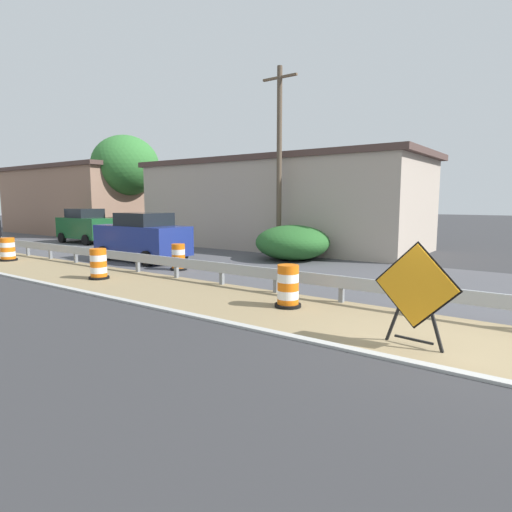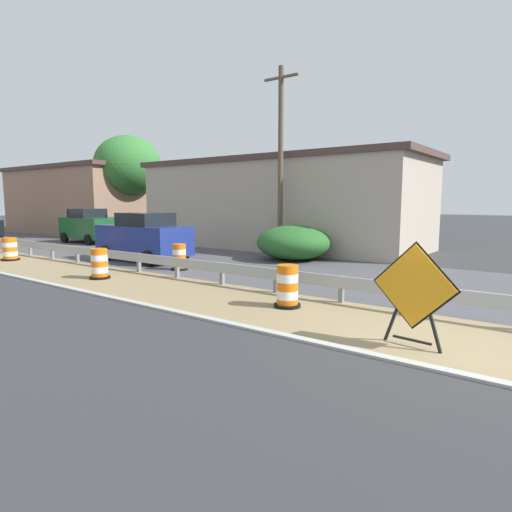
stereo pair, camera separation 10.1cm
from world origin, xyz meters
name	(u,v)px [view 1 (the left image)]	position (x,y,z in m)	size (l,w,h in m)	color
ground_plane	(442,345)	(0.00, 0.00, 0.00)	(160.00, 160.00, 0.00)	#333335
median_dirt_strip	(448,338)	(0.49, 0.00, 0.00)	(3.37, 120.00, 0.01)	#8E7A56
far_lane_asphalt	(491,291)	(5.94, 0.00, 0.00)	(7.54, 120.00, 0.00)	#4C4C51
curb_near_edge	(422,366)	(-1.30, 0.00, 0.00)	(0.20, 120.00, 0.11)	#ADADA8
guardrail_median	(471,299)	(1.93, -0.13, 0.52)	(0.18, 45.13, 0.71)	#999EA3
warning_sign_diamond	(416,290)	(-0.39, 0.41, 1.05)	(0.22, 1.59, 1.94)	black
traffic_barrel_nearest	(288,288)	(0.76, 3.82, 0.48)	(0.67, 0.67, 1.06)	orange
traffic_barrel_close	(178,258)	(3.21, 10.27, 0.45)	(0.63, 0.63, 1.00)	orange
traffic_barrel_mid	(99,265)	(0.30, 11.08, 0.46)	(0.68, 0.68, 1.03)	orange
traffic_barrel_far	(8,250)	(0.58, 18.24, 0.45)	(0.74, 0.74, 1.01)	orange
car_trailing_near_lane	(87,226)	(7.32, 22.72, 1.07)	(2.09, 4.04, 2.14)	#195128
car_lead_far_lane	(142,237)	(4.05, 13.38, 1.06)	(2.17, 4.51, 2.12)	navy
roadside_shop_near	(279,203)	(12.71, 11.91, 2.49)	(6.57, 16.52, 4.97)	#AD9E8E
roadside_shop_far	(87,200)	(12.64, 30.78, 2.67)	(8.12, 13.66, 5.32)	#93705B
utility_pole_near	(279,160)	(8.87, 9.40, 4.49)	(0.24, 1.80, 8.66)	brown
bush_roadside	(293,242)	(8.25, 8.25, 0.78)	(3.31, 3.31, 1.56)	#286028
tree_roadside	(125,166)	(11.88, 24.64, 5.12)	(4.81, 4.81, 7.30)	brown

